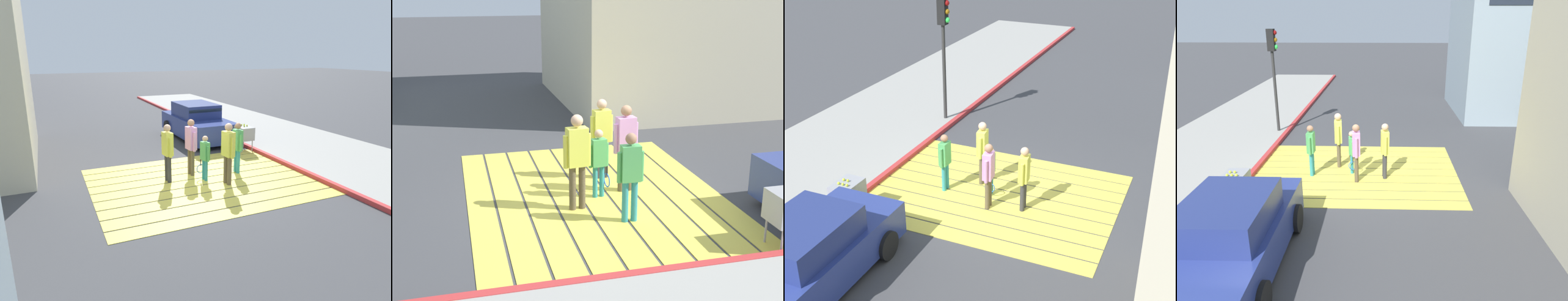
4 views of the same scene
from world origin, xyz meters
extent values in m
plane|color=#424244|center=(0.00, 0.00, 0.00)|extent=(120.00, 120.00, 0.00)
cube|color=#EAD64C|center=(0.00, -2.20, 0.01)|extent=(6.40, 0.50, 0.01)
cube|color=#EAD64C|center=(0.00, -1.65, 0.01)|extent=(6.40, 0.50, 0.01)
cube|color=#EAD64C|center=(0.00, -1.10, 0.01)|extent=(6.40, 0.50, 0.01)
cube|color=#EAD64C|center=(0.00, -0.55, 0.01)|extent=(6.40, 0.50, 0.01)
cube|color=#EAD64C|center=(0.00, 0.00, 0.01)|extent=(6.40, 0.50, 0.01)
cube|color=#EAD64C|center=(0.00, 0.55, 0.01)|extent=(6.40, 0.50, 0.01)
cube|color=#EAD64C|center=(0.00, 1.10, 0.01)|extent=(6.40, 0.50, 0.01)
cube|color=#EAD64C|center=(0.00, 1.65, 0.01)|extent=(6.40, 0.50, 0.01)
cube|color=#EAD64C|center=(0.00, 2.20, 0.01)|extent=(6.40, 0.50, 0.01)
cube|color=#BC3333|center=(-3.25, 0.00, 0.07)|extent=(0.16, 40.00, 0.13)
cylinder|color=#99999E|center=(-2.68, -2.16, 0.23)|extent=(0.04, 0.04, 0.45)
cylinder|color=#99999E|center=(-3.12, -2.16, 0.23)|extent=(0.04, 0.04, 0.45)
cylinder|color=brown|center=(-0.60, 0.56, 0.43)|extent=(0.13, 0.13, 0.85)
cylinder|color=brown|center=(-0.58, 0.37, 0.43)|extent=(0.13, 0.13, 0.85)
cube|color=#D8D84C|center=(-0.59, 0.47, 1.21)|extent=(0.27, 0.40, 0.71)
sphere|color=tan|center=(-0.59, 0.47, 1.69)|extent=(0.22, 0.22, 0.22)
cylinder|color=#D8D84C|center=(-0.62, 0.68, 1.14)|extent=(0.09, 0.09, 0.60)
cylinder|color=#D8D84C|center=(-0.57, 0.25, 1.14)|extent=(0.09, 0.09, 0.60)
cylinder|color=#333338|center=(0.91, -0.33, 0.41)|extent=(0.12, 0.12, 0.82)
cylinder|color=#333338|center=(0.93, -0.51, 0.41)|extent=(0.12, 0.12, 0.82)
cube|color=#D8D84C|center=(0.92, -0.42, 1.16)|extent=(0.26, 0.38, 0.68)
sphere|color=tan|center=(0.92, -0.42, 1.62)|extent=(0.21, 0.21, 0.21)
cylinder|color=#D8D84C|center=(0.90, -0.21, 1.09)|extent=(0.09, 0.09, 0.58)
cylinder|color=#D8D84C|center=(0.94, -0.63, 1.09)|extent=(0.09, 0.09, 0.58)
cylinder|color=teal|center=(-1.35, -0.21, 0.38)|extent=(0.11, 0.11, 0.76)
cylinder|color=teal|center=(-1.35, -0.38, 0.38)|extent=(0.11, 0.11, 0.76)
cube|color=#4CA559|center=(-1.35, -0.29, 1.08)|extent=(0.22, 0.34, 0.64)
sphere|color=#9E7051|center=(-1.35, -0.29, 1.52)|extent=(0.20, 0.20, 0.20)
cylinder|color=#4CA559|center=(-1.34, -0.10, 1.02)|extent=(0.08, 0.08, 0.54)
cylinder|color=#4CA559|center=(-1.36, -0.49, 1.02)|extent=(0.08, 0.08, 0.54)
cylinder|color=brown|center=(0.06, -0.59, 0.42)|extent=(0.13, 0.13, 0.84)
cylinder|color=brown|center=(0.08, -0.77, 0.42)|extent=(0.13, 0.13, 0.84)
cube|color=#D18CC6|center=(0.07, -0.68, 1.18)|extent=(0.26, 0.39, 0.70)
sphere|color=#9E7051|center=(0.07, -0.68, 1.66)|extent=(0.22, 0.22, 0.22)
cylinder|color=#D18CC6|center=(0.05, -0.46, 1.11)|extent=(0.09, 0.09, 0.59)
cylinder|color=#D18CC6|center=(0.09, -0.89, 1.11)|extent=(0.09, 0.09, 0.59)
cylinder|color=teal|center=(-0.13, 0.00, 0.32)|extent=(0.10, 0.10, 0.65)
cylinder|color=teal|center=(-0.11, -0.14, 0.32)|extent=(0.10, 0.10, 0.65)
cube|color=#4CA559|center=(-0.12, -0.07, 0.92)|extent=(0.21, 0.30, 0.54)
sphere|color=tan|center=(-0.12, -0.07, 1.29)|extent=(0.17, 0.17, 0.17)
cylinder|color=#4CA559|center=(-0.14, 0.10, 0.86)|extent=(0.07, 0.07, 0.46)
cylinder|color=#4CA559|center=(-0.10, -0.24, 0.86)|extent=(0.07, 0.07, 0.46)
cylinder|color=black|center=(-0.07, -0.26, 0.56)|extent=(0.03, 0.03, 0.28)
torus|color=blue|center=(-0.07, -0.26, 0.32)|extent=(0.28, 0.06, 0.28)
camera|label=1|loc=(4.05, 8.72, 3.70)|focal=31.64mm
camera|label=2|loc=(-9.66, 2.60, 4.04)|focal=49.82mm
camera|label=3|loc=(4.77, -11.85, 7.31)|focal=50.39mm
camera|label=4|loc=(0.90, -11.14, 4.74)|focal=34.62mm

